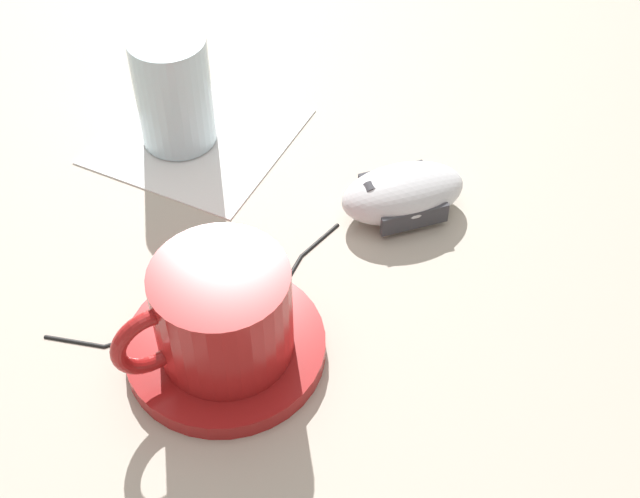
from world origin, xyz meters
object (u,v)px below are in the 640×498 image
coffee_cup (220,313)px  computer_mouse (403,193)px  drinking_glass (173,91)px  saucer (226,347)px

coffee_cup → computer_mouse: (-0.08, -0.17, -0.03)m
coffee_cup → drinking_glass: drinking_glass is taller
saucer → coffee_cup: 0.04m
drinking_glass → saucer: bearing=120.3°
computer_mouse → drinking_glass: bearing=-8.7°
saucer → coffee_cup: bearing=104.9°
computer_mouse → drinking_glass: (0.20, -0.03, 0.03)m
saucer → computer_mouse: (-0.08, -0.17, 0.01)m
saucer → computer_mouse: bearing=-116.4°
saucer → drinking_glass: bearing=-59.7°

